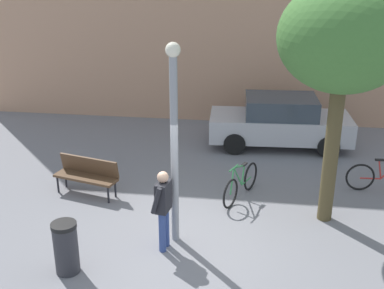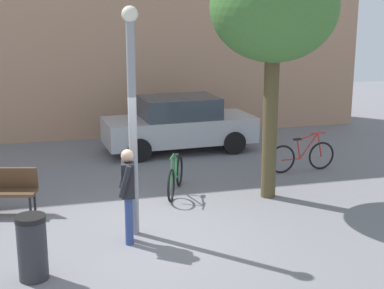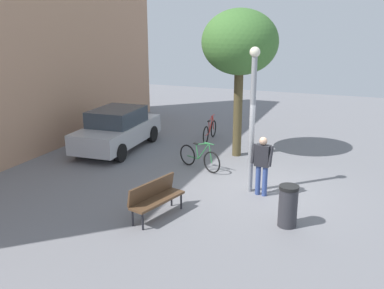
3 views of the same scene
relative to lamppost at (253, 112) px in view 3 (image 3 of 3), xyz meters
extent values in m
plane|color=slate|center=(0.21, -0.18, -2.29)|extent=(36.00, 36.00, 0.00)
cylinder|color=gray|center=(0.00, 0.00, -0.41)|extent=(0.15, 0.15, 3.77)
sphere|color=#F2EACC|center=(0.00, 0.00, 1.59)|extent=(0.28, 0.28, 0.28)
cylinder|color=#334784|center=(-0.18, -0.46, -1.87)|extent=(0.14, 0.14, 0.85)
cylinder|color=#334784|center=(-0.15, -0.27, -1.87)|extent=(0.14, 0.14, 0.85)
cube|color=#232328|center=(-0.16, -0.37, -1.14)|extent=(0.28, 0.43, 0.60)
sphere|color=tan|center=(-0.16, -0.37, -0.73)|extent=(0.22, 0.22, 0.22)
cylinder|color=#232328|center=(-0.25, -0.61, -1.11)|extent=(0.24, 0.12, 0.55)
cylinder|color=#232328|center=(-0.17, -0.11, -1.11)|extent=(0.24, 0.12, 0.55)
cube|color=#513823|center=(-2.49, 1.67, -1.84)|extent=(1.66, 0.83, 0.06)
cube|color=#513823|center=(-2.44, 1.85, -1.59)|extent=(1.58, 0.53, 0.44)
cylinder|color=black|center=(-1.83, 1.33, -2.08)|extent=(0.05, 0.05, 0.42)
cylinder|color=black|center=(-3.23, 1.70, -2.08)|extent=(0.05, 0.05, 0.42)
cylinder|color=black|center=(-1.75, 1.64, -2.08)|extent=(0.05, 0.05, 0.42)
cylinder|color=black|center=(-3.14, 2.01, -2.08)|extent=(0.05, 0.05, 0.42)
cylinder|color=brown|center=(3.12, 1.29, -0.75)|extent=(0.31, 0.31, 3.08)
ellipsoid|color=#417433|center=(3.12, 1.29, 1.70)|extent=(2.60, 2.60, 2.21)
torus|color=black|center=(5.23, 2.90, -1.94)|extent=(0.71, 0.09, 0.71)
torus|color=black|center=(4.13, 2.84, -1.94)|extent=(0.71, 0.09, 0.71)
cylinder|color=red|center=(4.87, 2.88, -1.65)|extent=(0.50, 0.06, 0.64)
cylinder|color=red|center=(4.82, 2.88, -1.42)|extent=(0.58, 0.07, 0.18)
cylinder|color=red|center=(4.58, 2.87, -1.73)|extent=(0.14, 0.04, 0.48)
cylinder|color=red|center=(4.38, 2.85, -1.96)|extent=(0.50, 0.06, 0.04)
cylinder|color=red|center=(5.17, 2.90, -1.65)|extent=(0.17, 0.05, 0.63)
cube|color=black|center=(4.53, 2.86, -1.46)|extent=(0.20, 0.09, 0.04)
cylinder|color=red|center=(5.10, 2.89, -1.34)|extent=(0.44, 0.05, 0.03)
torus|color=black|center=(1.02, 1.50, -1.94)|extent=(0.33, 0.67, 0.71)
torus|color=black|center=(1.45, 2.51, -1.94)|extent=(0.33, 0.67, 0.71)
cylinder|color=#338447|center=(1.17, 1.84, -1.65)|extent=(0.23, 0.47, 0.64)
cylinder|color=#338447|center=(1.19, 1.88, -1.42)|extent=(0.26, 0.55, 0.18)
cylinder|color=#338447|center=(1.28, 2.10, -1.73)|extent=(0.09, 0.14, 0.48)
cylinder|color=#338447|center=(1.36, 2.28, -1.96)|extent=(0.23, 0.47, 0.04)
cylinder|color=#338447|center=(1.05, 1.56, -1.65)|extent=(0.10, 0.17, 0.63)
cube|color=black|center=(1.30, 2.14, -1.46)|extent=(0.15, 0.22, 0.04)
cylinder|color=#338447|center=(1.07, 1.62, -1.34)|extent=(0.20, 0.42, 0.03)
cube|color=#B7B7BC|center=(2.23, 5.67, -1.67)|extent=(4.28, 1.91, 0.70)
cube|color=#333D47|center=(2.23, 5.67, -1.04)|extent=(2.18, 1.67, 0.60)
cylinder|color=black|center=(3.54, 6.54, -1.97)|extent=(0.65, 0.25, 0.64)
cylinder|color=black|center=(3.62, 4.95, -1.97)|extent=(0.65, 0.25, 0.64)
cylinder|color=black|center=(0.84, 6.40, -1.97)|extent=(0.65, 0.25, 0.64)
cylinder|color=black|center=(0.93, 4.81, -1.97)|extent=(0.65, 0.25, 0.64)
cylinder|color=#2D2D33|center=(-1.77, -1.36, -1.83)|extent=(0.44, 0.44, 0.93)
cylinder|color=black|center=(-1.77, -1.36, -1.32)|extent=(0.46, 0.46, 0.08)
camera|label=1|loc=(1.53, -8.47, 3.12)|focal=45.32mm
camera|label=2|loc=(-1.53, -9.59, 1.72)|focal=53.21mm
camera|label=3|loc=(-11.08, -2.68, 2.35)|focal=39.76mm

